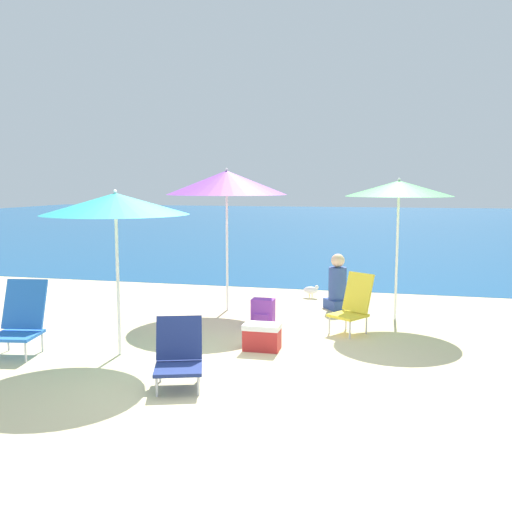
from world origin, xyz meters
TOP-DOWN VIEW (x-y plane):
  - ground_plane at (0.00, 0.00)m, footprint 60.00×60.00m
  - sea_water at (0.00, 24.92)m, footprint 60.00×40.00m
  - beach_umbrella_purple at (-0.70, 2.88)m, footprint 1.89×1.89m
  - beach_umbrella_green at (1.91, 2.83)m, footprint 1.54×1.54m
  - beach_umbrella_teal at (-1.25, 0.27)m, footprint 1.69×1.69m
  - beach_chair_blue at (-2.41, 0.05)m, footprint 0.59×0.70m
  - beach_chair_navy at (-0.20, -0.52)m, footprint 0.62×0.70m
  - beach_chair_yellow at (1.35, 1.94)m, footprint 0.62×0.65m
  - person_seated_near at (1.00, 3.36)m, footprint 0.47×0.49m
  - backpack_purple at (0.10, 1.93)m, footprint 0.31×0.24m
  - cooler_box at (0.34, 0.86)m, footprint 0.44×0.29m
  - seagull at (0.46, 4.18)m, footprint 0.27×0.11m

SIDE VIEW (x-z plane):
  - ground_plane at x=0.00m, z-range 0.00..0.00m
  - sea_water at x=0.00m, z-range 0.00..0.01m
  - seagull at x=0.46m, z-range 0.03..0.25m
  - cooler_box at x=0.34m, z-range 0.00..0.32m
  - backpack_purple at x=0.10m, z-range 0.00..0.40m
  - beach_chair_navy at x=-0.20m, z-range -0.01..0.65m
  - person_seated_near at x=1.00m, z-range -0.06..0.83m
  - beach_chair_yellow at x=1.35m, z-range 0.00..0.81m
  - beach_chair_blue at x=-2.41m, z-range -0.01..0.85m
  - beach_umbrella_teal at x=-1.25m, z-range 0.80..2.74m
  - beach_umbrella_green at x=1.91m, z-range 0.89..2.98m
  - beach_umbrella_purple at x=-0.70m, z-range 0.90..3.15m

